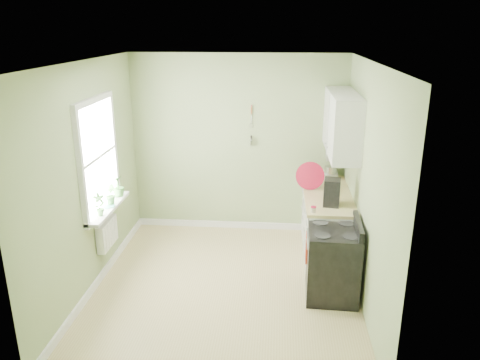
# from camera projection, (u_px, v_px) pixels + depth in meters

# --- Properties ---
(floor) EXTENTS (3.20, 3.60, 0.02)m
(floor) POSITION_uv_depth(u_px,v_px,m) (225.00, 288.00, 5.76)
(floor) COLOR tan
(floor) RESTS_ON ground
(ceiling) EXTENTS (3.20, 3.60, 0.02)m
(ceiling) POSITION_uv_depth(u_px,v_px,m) (223.00, 61.00, 4.91)
(ceiling) COLOR white
(ceiling) RESTS_ON wall_back
(wall_back) EXTENTS (3.20, 0.02, 2.70)m
(wall_back) POSITION_uv_depth(u_px,v_px,m) (238.00, 145.00, 7.05)
(wall_back) COLOR #92A570
(wall_back) RESTS_ON floor
(wall_left) EXTENTS (0.02, 3.60, 2.70)m
(wall_left) POSITION_uv_depth(u_px,v_px,m) (88.00, 180.00, 5.46)
(wall_left) COLOR #92A570
(wall_left) RESTS_ON floor
(wall_right) EXTENTS (0.02, 3.60, 2.70)m
(wall_right) POSITION_uv_depth(u_px,v_px,m) (368.00, 187.00, 5.21)
(wall_right) COLOR #92A570
(wall_right) RESTS_ON floor
(base_cabinets) EXTENTS (0.60, 1.60, 0.87)m
(base_cabinets) POSITION_uv_depth(u_px,v_px,m) (326.00, 225.00, 6.47)
(base_cabinets) COLOR white
(base_cabinets) RESTS_ON floor
(countertop) EXTENTS (0.64, 1.60, 0.04)m
(countertop) POSITION_uv_depth(u_px,v_px,m) (328.00, 195.00, 6.32)
(countertop) COLOR #D4C382
(countertop) RESTS_ON base_cabinets
(upper_cabinets) EXTENTS (0.35, 1.40, 0.80)m
(upper_cabinets) POSITION_uv_depth(u_px,v_px,m) (342.00, 123.00, 6.10)
(upper_cabinets) COLOR white
(upper_cabinets) RESTS_ON wall_right
(window) EXTENTS (0.06, 1.14, 1.44)m
(window) POSITION_uv_depth(u_px,v_px,m) (98.00, 157.00, 5.68)
(window) COLOR white
(window) RESTS_ON wall_left
(window_sill) EXTENTS (0.18, 1.14, 0.04)m
(window_sill) POSITION_uv_depth(u_px,v_px,m) (108.00, 208.00, 5.89)
(window_sill) COLOR white
(window_sill) RESTS_ON wall_left
(radiator) EXTENTS (0.12, 0.50, 0.35)m
(radiator) POSITION_uv_depth(u_px,v_px,m) (107.00, 233.00, 5.95)
(radiator) COLOR white
(radiator) RESTS_ON wall_left
(wall_utensils) EXTENTS (0.02, 0.14, 0.58)m
(wall_utensils) POSITION_uv_depth(u_px,v_px,m) (251.00, 132.00, 6.93)
(wall_utensils) COLOR #D4C382
(wall_utensils) RESTS_ON wall_back
(stove) EXTENTS (0.63, 0.71, 0.96)m
(stove) POSITION_uv_depth(u_px,v_px,m) (333.00, 262.00, 5.48)
(stove) COLOR black
(stove) RESTS_ON floor
(stand_mixer) EXTENTS (0.23, 0.37, 0.43)m
(stand_mixer) POSITION_uv_depth(u_px,v_px,m) (330.00, 165.00, 6.95)
(stand_mixer) COLOR #B2B2B7
(stand_mixer) RESTS_ON countertop
(kettle) EXTENTS (0.21, 0.12, 0.21)m
(kettle) POSITION_uv_depth(u_px,v_px,m) (309.00, 181.00, 6.49)
(kettle) COLOR silver
(kettle) RESTS_ON countertop
(coffee_maker) EXTENTS (0.23, 0.24, 0.34)m
(coffee_maker) POSITION_uv_depth(u_px,v_px,m) (332.00, 193.00, 5.85)
(coffee_maker) COLOR black
(coffee_maker) RESTS_ON countertop
(red_tray) EXTENTS (0.39, 0.07, 0.39)m
(red_tray) POSITION_uv_depth(u_px,v_px,m) (310.00, 176.00, 6.40)
(red_tray) COLOR maroon
(red_tray) RESTS_ON countertop
(jar) EXTENTS (0.07, 0.07, 0.08)m
(jar) POSITION_uv_depth(u_px,v_px,m) (313.00, 209.00, 5.66)
(jar) COLOR #B2A88E
(jar) RESTS_ON countertop
(plant_a) EXTENTS (0.18, 0.18, 0.29)m
(plant_a) POSITION_uv_depth(u_px,v_px,m) (99.00, 204.00, 5.55)
(plant_a) COLOR #3D7332
(plant_a) RESTS_ON window_sill
(plant_b) EXTENTS (0.17, 0.18, 0.27)m
(plant_b) POSITION_uv_depth(u_px,v_px,m) (110.00, 194.00, 5.91)
(plant_b) COLOR #3D7332
(plant_b) RESTS_ON window_sill
(plant_c) EXTENTS (0.19, 0.19, 0.28)m
(plant_c) POSITION_uv_depth(u_px,v_px,m) (118.00, 186.00, 6.20)
(plant_c) COLOR #3D7332
(plant_c) RESTS_ON window_sill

